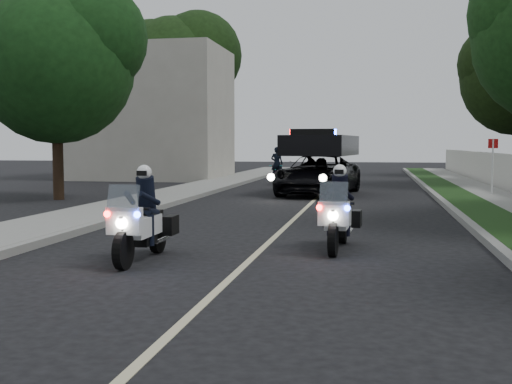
# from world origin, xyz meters

# --- Properties ---
(ground) EXTENTS (120.00, 120.00, 0.00)m
(ground) POSITION_xyz_m (0.00, 0.00, 0.00)
(ground) COLOR black
(ground) RESTS_ON ground
(curb_right) EXTENTS (0.20, 60.00, 0.15)m
(curb_right) POSITION_xyz_m (4.10, 10.00, 0.07)
(curb_right) COLOR gray
(curb_right) RESTS_ON ground
(grass_verge) EXTENTS (1.20, 60.00, 0.16)m
(grass_verge) POSITION_xyz_m (4.80, 10.00, 0.08)
(grass_verge) COLOR #193814
(grass_verge) RESTS_ON ground
(curb_left) EXTENTS (0.20, 60.00, 0.15)m
(curb_left) POSITION_xyz_m (-4.10, 10.00, 0.07)
(curb_left) COLOR gray
(curb_left) RESTS_ON ground
(sidewalk_left) EXTENTS (2.00, 60.00, 0.16)m
(sidewalk_left) POSITION_xyz_m (-5.20, 10.00, 0.08)
(sidewalk_left) COLOR gray
(sidewalk_left) RESTS_ON ground
(building_far) EXTENTS (8.00, 6.00, 7.00)m
(building_far) POSITION_xyz_m (-10.00, 26.00, 3.50)
(building_far) COLOR #A8A396
(building_far) RESTS_ON ground
(lane_marking) EXTENTS (0.12, 50.00, 0.01)m
(lane_marking) POSITION_xyz_m (0.00, 10.00, 0.00)
(lane_marking) COLOR #BFB78C
(lane_marking) RESTS_ON ground
(police_moto_left) EXTENTS (0.65, 1.83, 1.56)m
(police_moto_left) POSITION_xyz_m (-1.72, 2.96, 0.00)
(police_moto_left) COLOR silver
(police_moto_left) RESTS_ON ground
(police_moto_right) EXTENTS (0.73, 1.83, 1.53)m
(police_moto_right) POSITION_xyz_m (1.35, 4.63, 0.00)
(police_moto_right) COLOR silver
(police_moto_right) RESTS_ON ground
(police_suv) EXTENTS (3.13, 5.62, 2.60)m
(police_suv) POSITION_xyz_m (-0.08, 16.87, 0.00)
(police_suv) COLOR black
(police_suv) RESTS_ON ground
(bicycle) EXTENTS (0.68, 1.77, 0.91)m
(bicycle) POSITION_xyz_m (-2.49, 22.29, 0.00)
(bicycle) COLOR black
(bicycle) RESTS_ON ground
(cyclist) EXTENTS (0.60, 0.44, 1.56)m
(cyclist) POSITION_xyz_m (-2.49, 22.29, 0.00)
(cyclist) COLOR black
(cyclist) RESTS_ON ground
(sign_post) EXTENTS (0.36, 0.36, 2.14)m
(sign_post) POSITION_xyz_m (6.00, 16.28, 0.00)
(sign_post) COLOR red
(sign_post) RESTS_ON ground
(tree_left_near) EXTENTS (5.69, 5.69, 8.78)m
(tree_left_near) POSITION_xyz_m (-8.58, 13.08, 0.00)
(tree_left_near) COLOR #153C14
(tree_left_near) RESTS_ON ground
(tree_left_far) EXTENTS (8.07, 8.07, 11.56)m
(tree_left_far) POSITION_xyz_m (-9.79, 29.61, 0.00)
(tree_left_far) COLOR black
(tree_left_far) RESTS_ON ground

